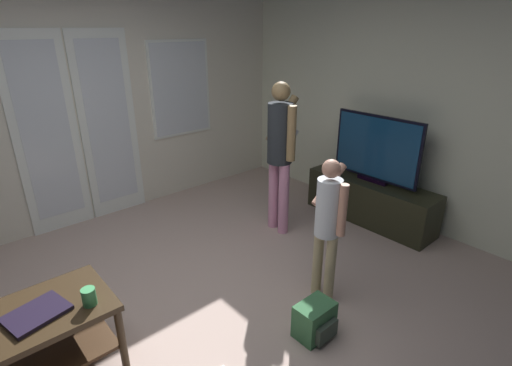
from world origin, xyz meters
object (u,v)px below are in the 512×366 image
flat_screen_tv (376,149)px  person_adult (280,146)px  backpack (315,320)px  coffee_table (25,337)px  person_child (328,219)px  cup_near_edge (89,297)px  tv_stand (370,201)px  laptop_closed (37,313)px

flat_screen_tv → person_adult: 1.08m
backpack → coffee_table: bearing=151.3°
coffee_table → person_child: 2.15m
person_adult → backpack: (-0.92, -1.31, -0.83)m
flat_screen_tv → person_adult: bearing=149.8°
cup_near_edge → person_adult: bearing=14.6°
person_adult → backpack: size_ratio=5.67×
person_child → cup_near_edge: bearing=163.4°
tv_stand → flat_screen_tv: bearing=114.9°
flat_screen_tv → laptop_closed: flat_screen_tv is taller
tv_stand → cup_near_edge: size_ratio=13.15×
person_adult → laptop_closed: size_ratio=4.90×
coffee_table → flat_screen_tv: 3.51m
coffee_table → backpack: coffee_table is taller
tv_stand → person_child: 1.62m
tv_stand → person_child: bearing=-160.3°
tv_stand → cup_near_edge: 3.14m
person_adult → laptop_closed: (-2.46, -0.46, -0.44)m
tv_stand → backpack: tv_stand is taller
coffee_table → cup_near_edge: 0.43m
laptop_closed → flat_screen_tv: bearing=-14.6°
flat_screen_tv → cup_near_edge: flat_screen_tv is taller
coffee_table → tv_stand: (3.48, -0.12, -0.13)m
coffee_table → person_child: bearing=-17.7°
person_child → backpack: 0.75m
coffee_table → person_adult: (2.55, 0.42, 0.59)m
tv_stand → laptop_closed: 3.41m
laptop_closed → person_adult: bearing=-2.7°
coffee_table → person_child: (2.02, -0.64, 0.35)m
tv_stand → cup_near_edge: cup_near_edge is taller
laptop_closed → cup_near_edge: size_ratio=2.90×
tv_stand → backpack: (-1.85, -0.77, -0.11)m
person_adult → backpack: person_adult is taller
flat_screen_tv → person_child: 1.56m
tv_stand → person_adult: person_adult is taller
person_child → backpack: (-0.39, -0.25, -0.59)m
coffee_table → laptop_closed: 0.18m
laptop_closed → cup_near_edge: 0.30m
person_adult → person_child: person_adult is taller
person_adult → cup_near_edge: bearing=-165.4°
coffee_table → backpack: bearing=-28.7°
flat_screen_tv → person_child: size_ratio=0.84×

